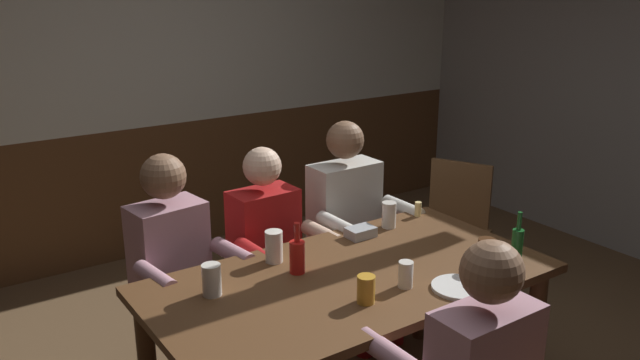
{
  "coord_description": "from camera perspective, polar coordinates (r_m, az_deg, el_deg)",
  "views": [
    {
      "loc": [
        -1.56,
        -2.13,
        2.0
      ],
      "look_at": [
        0.0,
        0.15,
        1.13
      ],
      "focal_mm": 36.43,
      "sensor_mm": 36.0,
      "label": 1
    }
  ],
  "objects": [
    {
      "name": "person_1",
      "position": [
        3.42,
        -4.18,
        -6.01
      ],
      "size": [
        0.5,
        0.51,
        1.17
      ],
      "rotation": [
        0.0,
        0.0,
        3.18
      ],
      "color": "#AD1919",
      "rests_on": "ground_plane"
    },
    {
      "name": "condiment_caddy",
      "position": [
        3.24,
        3.59,
        -4.6
      ],
      "size": [
        0.14,
        0.1,
        0.05
      ],
      "primitive_type": "cube",
      "color": "#B2B7BC",
      "rests_on": "dining_table"
    },
    {
      "name": "back_wall_wainscot",
      "position": [
        5.02,
        -14.6,
        -0.72
      ],
      "size": [
        5.76,
        0.12,
        0.97
      ],
      "primitive_type": "cube",
      "color": "brown",
      "rests_on": "ground_plane"
    },
    {
      "name": "back_wall_upper",
      "position": [
        4.8,
        -15.7,
        12.79
      ],
      "size": [
        5.76,
        0.12,
        1.39
      ],
      "primitive_type": "cube",
      "color": "beige"
    },
    {
      "name": "plate_0",
      "position": [
        2.79,
        12.12,
        -9.21
      ],
      "size": [
        0.23,
        0.23,
        0.01
      ],
      "primitive_type": "cylinder",
      "color": "white",
      "rests_on": "dining_table"
    },
    {
      "name": "pint_glass_5",
      "position": [
        2.69,
        -9.5,
        -8.65
      ],
      "size": [
        0.08,
        0.08,
        0.13
      ],
      "primitive_type": "cylinder",
      "color": "white",
      "rests_on": "dining_table"
    },
    {
      "name": "person_0",
      "position": [
        3.21,
        -12.36,
        -7.53
      ],
      "size": [
        0.52,
        0.55,
        1.22
      ],
      "rotation": [
        0.0,
        0.0,
        3.27
      ],
      "color": "#B78493",
      "rests_on": "ground_plane"
    },
    {
      "name": "table_candle",
      "position": [
        3.54,
        8.61,
        -2.54
      ],
      "size": [
        0.04,
        0.04,
        0.08
      ],
      "primitive_type": "cylinder",
      "color": "#F9E08C",
      "rests_on": "dining_table"
    },
    {
      "name": "dining_table",
      "position": [
        2.9,
        2.67,
        -10.18
      ],
      "size": [
        1.76,
        0.93,
        0.76
      ],
      "color": "brown",
      "rests_on": "ground_plane"
    },
    {
      "name": "person_2",
      "position": [
        3.68,
        2.83,
        -3.56
      ],
      "size": [
        0.54,
        0.51,
        1.24
      ],
      "rotation": [
        0.0,
        0.0,
        3.15
      ],
      "color": "silver",
      "rests_on": "ground_plane"
    },
    {
      "name": "pint_glass_4",
      "position": [
        2.96,
        -4.07,
        -5.84
      ],
      "size": [
        0.08,
        0.08,
        0.15
      ],
      "primitive_type": "cylinder",
      "color": "white",
      "rests_on": "dining_table"
    },
    {
      "name": "pint_glass_3",
      "position": [
        2.96,
        14.38,
        -6.35
      ],
      "size": [
        0.08,
        0.08,
        0.14
      ],
      "primitive_type": "cylinder",
      "color": "#4C2D19",
      "rests_on": "dining_table"
    },
    {
      "name": "pint_glass_2",
      "position": [
        3.36,
        6.08,
        -3.05
      ],
      "size": [
        0.07,
        0.07,
        0.13
      ],
      "primitive_type": "cylinder",
      "color": "white",
      "rests_on": "dining_table"
    },
    {
      "name": "pint_glass_0",
      "position": [
        2.61,
        4.06,
        -9.56
      ],
      "size": [
        0.07,
        0.07,
        0.11
      ],
      "primitive_type": "cylinder",
      "color": "gold",
      "rests_on": "dining_table"
    },
    {
      "name": "pint_glass_1",
      "position": [
        2.75,
        7.53,
        -8.22
      ],
      "size": [
        0.06,
        0.06,
        0.11
      ],
      "primitive_type": "cylinder",
      "color": "white",
      "rests_on": "dining_table"
    },
    {
      "name": "chair_empty_near_right",
      "position": [
        4.22,
        11.55,
        -4.13
      ],
      "size": [
        0.59,
        0.59,
        0.88
      ],
      "rotation": [
        0.0,
        0.0,
        -4.25
      ],
      "color": "brown",
      "rests_on": "ground_plane"
    },
    {
      "name": "bottle_1",
      "position": [
        3.09,
        16.94,
        -5.34
      ],
      "size": [
        0.05,
        0.05,
        0.24
      ],
      "color": "#195923",
      "rests_on": "dining_table"
    },
    {
      "name": "bottle_0",
      "position": [
        2.84,
        -2.02,
        -6.63
      ],
      "size": [
        0.07,
        0.07,
        0.23
      ],
      "color": "red",
      "rests_on": "dining_table"
    }
  ]
}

